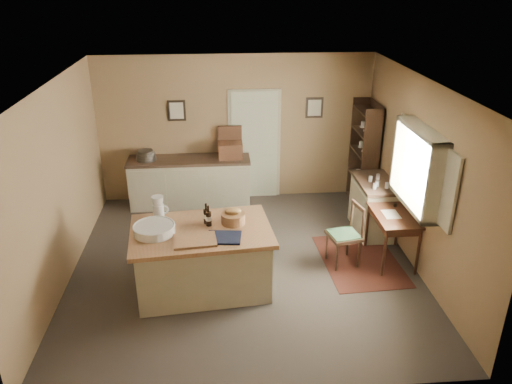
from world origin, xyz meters
TOP-DOWN VIEW (x-y plane):
  - ground at (0.00, 0.00)m, footprint 5.00×5.00m
  - wall_back at (0.00, 2.50)m, footprint 5.00×0.10m
  - wall_front at (0.00, -2.50)m, footprint 5.00×0.10m
  - wall_left at (-2.50, 0.00)m, footprint 0.10×5.00m
  - wall_right at (2.50, 0.00)m, footprint 0.10×5.00m
  - ceiling at (0.00, 0.00)m, footprint 5.00×5.00m
  - door at (0.35, 2.47)m, footprint 0.97×0.06m
  - framed_prints at (0.20, 2.48)m, footprint 2.82×0.02m
  - window at (2.42, -0.20)m, footprint 0.25×1.99m
  - work_island at (-0.60, -0.54)m, footprint 1.94×1.37m
  - sideboard at (-0.86, 2.20)m, footprint 2.21×0.63m
  - rug at (1.75, -0.04)m, footprint 1.18×1.65m
  - writing_desk at (2.20, -0.04)m, footprint 0.57×0.93m
  - desk_chair at (1.46, -0.08)m, footprint 0.51×0.51m
  - right_cabinet at (2.20, 0.89)m, footprint 0.58×1.04m
  - shelving_unit at (2.35, 2.00)m, footprint 0.32×0.86m

SIDE VIEW (x-z plane):
  - ground at x=0.00m, z-range 0.00..0.00m
  - rug at x=1.75m, z-range 0.00..0.01m
  - right_cabinet at x=2.20m, z-range -0.04..0.95m
  - desk_chair at x=1.46m, z-range 0.00..0.93m
  - sideboard at x=-0.86m, z-range -0.11..1.07m
  - work_island at x=-0.60m, z-range -0.12..1.08m
  - writing_desk at x=2.20m, z-range 0.26..1.08m
  - shelving_unit at x=2.35m, z-range 0.00..1.91m
  - door at x=0.35m, z-range 0.00..2.11m
  - wall_back at x=0.00m, z-range 0.00..2.70m
  - wall_front at x=0.00m, z-range 0.00..2.70m
  - wall_left at x=-2.50m, z-range 0.00..2.70m
  - wall_right at x=2.50m, z-range 0.00..2.70m
  - window at x=2.42m, z-range 0.99..2.11m
  - framed_prints at x=0.20m, z-range 1.53..1.91m
  - ceiling at x=0.00m, z-range 2.70..2.70m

